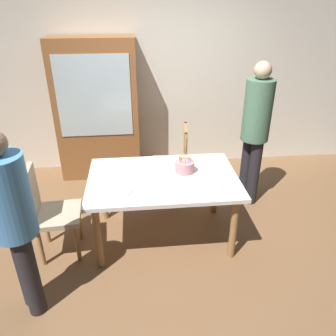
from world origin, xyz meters
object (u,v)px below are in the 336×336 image
object	(u,v)px
dining_table	(163,185)
person_guest	(255,127)
plate_far_side	(154,167)
chair_spindle_back	(171,164)
birthday_cake	(185,167)
plate_near_guest	(212,185)
plate_near_celebrant	(121,190)
chair_upholstered	(47,209)
china_cabinet	(97,110)
person_celebrant	(13,219)

from	to	relation	value
dining_table	person_guest	world-z (taller)	person_guest
plate_far_side	chair_spindle_back	bearing A→B (deg)	66.71
plate_far_side	person_guest	bearing A→B (deg)	17.78
birthday_cake	dining_table	bearing A→B (deg)	-162.10
birthday_cake	plate_far_side	bearing A→B (deg)	153.98
plate_near_guest	person_guest	size ratio (longest dim) A/B	0.13
plate_far_side	person_guest	size ratio (longest dim) A/B	0.13
plate_near_celebrant	chair_upholstered	size ratio (longest dim) A/B	0.23
person_guest	plate_near_guest	bearing A→B (deg)	-129.45
person_guest	china_cabinet	bearing A→B (deg)	153.36
plate_far_side	chair_spindle_back	distance (m)	0.70
chair_spindle_back	person_guest	distance (m)	1.11
birthday_cake	plate_near_guest	xyz separation A→B (m)	(0.22, -0.30, -0.05)
plate_far_side	chair_spindle_back	world-z (taller)	chair_spindle_back
plate_near_celebrant	plate_near_guest	bearing A→B (deg)	0.00
dining_table	chair_upholstered	bearing A→B (deg)	-172.64
person_guest	dining_table	bearing A→B (deg)	-151.72
birthday_cake	china_cabinet	bearing A→B (deg)	123.61
dining_table	chair_spindle_back	bearing A→B (deg)	77.59
plate_near_guest	chair_upholstered	bearing A→B (deg)	177.27
plate_far_side	person_celebrant	bearing A→B (deg)	-136.69
person_celebrant	chair_spindle_back	bearing A→B (deg)	50.24
plate_near_guest	chair_spindle_back	bearing A→B (deg)	104.66
plate_near_celebrant	person_celebrant	size ratio (longest dim) A/B	0.14
plate_near_celebrant	birthday_cake	bearing A→B (deg)	24.84
chair_upholstered	china_cabinet	size ratio (longest dim) A/B	0.50
plate_near_guest	chair_spindle_back	world-z (taller)	chair_spindle_back
birthday_cake	plate_near_guest	distance (m)	0.37
plate_far_side	person_celebrant	world-z (taller)	person_celebrant
plate_far_side	chair_upholstered	bearing A→B (deg)	-160.83
plate_far_side	person_celebrant	size ratio (longest dim) A/B	0.14
plate_near_guest	chair_spindle_back	distance (m)	1.10
plate_near_guest	person_celebrant	distance (m)	1.73
plate_near_celebrant	person_guest	size ratio (longest dim) A/B	0.13
dining_table	person_guest	bearing A→B (deg)	28.28
birthday_cake	plate_far_side	size ratio (longest dim) A/B	1.27
birthday_cake	plate_far_side	world-z (taller)	birthday_cake
plate_far_side	plate_near_guest	size ratio (longest dim) A/B	1.00
chair_upholstered	chair_spindle_back	bearing A→B (deg)	36.05
chair_upholstered	china_cabinet	xyz separation A→B (m)	(0.38, 1.70, 0.42)
birthday_cake	chair_upholstered	size ratio (longest dim) A/B	0.29
plate_near_guest	chair_upholstered	xyz separation A→B (m)	(-1.58, 0.08, -0.21)
person_celebrant	chair_upholstered	bearing A→B (deg)	87.23
birthday_cake	plate_near_guest	size ratio (longest dim) A/B	1.27
birthday_cake	plate_far_side	distance (m)	0.34
person_celebrant	person_guest	bearing A→B (deg)	31.64
dining_table	plate_near_guest	distance (m)	0.51
plate_near_celebrant	plate_far_side	xyz separation A→B (m)	(0.34, 0.44, 0.00)
dining_table	person_guest	size ratio (longest dim) A/B	0.86
birthday_cake	plate_near_guest	bearing A→B (deg)	-53.51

